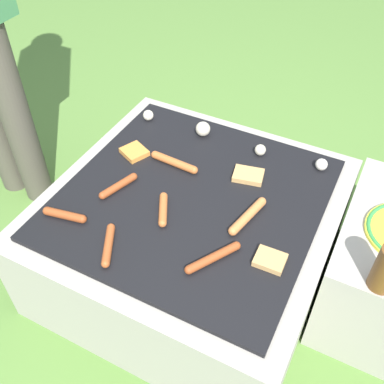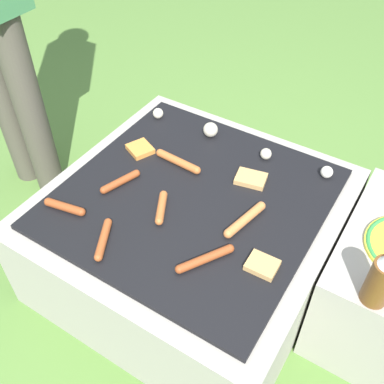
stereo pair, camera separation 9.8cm
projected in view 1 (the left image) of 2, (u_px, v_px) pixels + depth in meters
ground_plane at (192, 268)px, 1.89m from camera, size 14.00×14.00×0.00m
grill at (192, 235)px, 1.74m from camera, size 1.00×1.00×0.43m
sausage_back_left at (163, 209)px, 1.53m from camera, size 0.09×0.14×0.03m
sausage_front_center at (118, 186)px, 1.61m from camera, size 0.07×0.16×0.03m
sausage_mid_right at (248, 216)px, 1.50m from camera, size 0.07×0.20×0.03m
sausage_front_left at (213, 257)px, 1.38m from camera, size 0.12×0.18×0.03m
sausage_back_center at (65, 215)px, 1.51m from camera, size 0.16×0.05×0.03m
sausage_back_right at (174, 162)px, 1.70m from camera, size 0.20×0.04×0.03m
sausage_mid_left at (108, 245)px, 1.42m from camera, size 0.10×0.16×0.03m
bread_slice_right at (270, 260)px, 1.38m from camera, size 0.10×0.08×0.02m
bread_slice_left at (248, 175)px, 1.66m from camera, size 0.12×0.10×0.02m
bread_slice_center at (134, 152)px, 1.75m from camera, size 0.12×0.12×0.02m
mushroom_row at (223, 136)px, 1.80m from camera, size 0.79×0.07×0.06m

